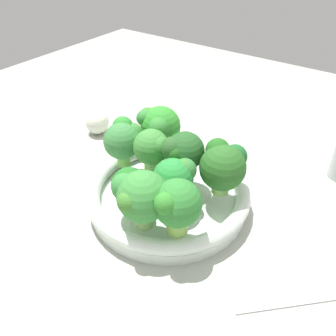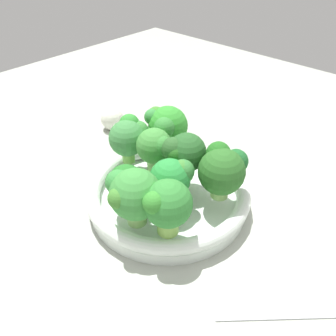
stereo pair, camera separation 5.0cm
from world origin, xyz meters
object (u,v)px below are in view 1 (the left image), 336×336
at_px(broccoli_floret_7, 152,148).
at_px(bowl, 168,195).
at_px(broccoli_floret_3, 124,138).
at_px(broccoli_floret_4, 159,126).
at_px(broccoli_floret_2, 181,153).
at_px(broccoli_floret_8, 128,186).
at_px(broccoli_floret_1, 176,177).
at_px(garlic_bulb, 97,122).
at_px(broccoli_floret_0, 140,197).
at_px(broccoli_floret_5, 176,204).
at_px(broccoli_floret_6, 223,164).

bearing_deg(broccoli_floret_7, bowl, 161.84).
height_order(broccoli_floret_3, broccoli_floret_7, broccoli_floret_3).
distance_m(broccoli_floret_3, broccoli_floret_4, 0.06).
bearing_deg(bowl, broccoli_floret_2, -103.71).
bearing_deg(broccoli_floret_8, broccoli_floret_4, -69.73).
relative_size(broccoli_floret_1, garlic_bulb, 1.37).
relative_size(broccoli_floret_1, broccoli_floret_2, 0.86).
bearing_deg(broccoli_floret_3, broccoli_floret_2, -170.03).
bearing_deg(broccoli_floret_8, broccoli_floret_3, -46.12).
xyz_separation_m(broccoli_floret_1, broccoli_floret_8, (0.04, 0.05, -0.00)).
xyz_separation_m(broccoli_floret_2, broccoli_floret_7, (0.04, 0.01, -0.00)).
height_order(broccoli_floret_0, broccoli_floret_5, broccoli_floret_0).
height_order(bowl, broccoli_floret_2, broccoli_floret_2).
bearing_deg(broccoli_floret_0, broccoli_floret_3, -40.48).
bearing_deg(bowl, broccoli_floret_3, -4.67).
bearing_deg(bowl, broccoli_floret_1, 144.46).
xyz_separation_m(bowl, garlic_bulb, (0.23, -0.09, 0.00)).
xyz_separation_m(broccoli_floret_0, broccoli_floret_2, (0.01, -0.11, -0.00)).
relative_size(broccoli_floret_2, broccoli_floret_3, 1.01).
xyz_separation_m(broccoli_floret_1, broccoli_floret_7, (0.06, -0.03, 0.01)).
height_order(bowl, broccoli_floret_1, broccoli_floret_1).
xyz_separation_m(broccoli_floret_4, broccoli_floret_5, (-0.13, 0.13, -0.00)).
height_order(broccoli_floret_7, garlic_bulb, broccoli_floret_7).
bearing_deg(broccoli_floret_7, broccoli_floret_4, -62.42).
relative_size(broccoli_floret_0, garlic_bulb, 1.71).
bearing_deg(broccoli_floret_2, broccoli_floret_0, 97.13).
bearing_deg(broccoli_floret_1, broccoli_floret_4, -43.01).
bearing_deg(broccoli_floret_4, broccoli_floret_3, 69.66).
xyz_separation_m(bowl, broccoli_floret_1, (-0.02, 0.02, 0.05)).
distance_m(bowl, broccoli_floret_5, 0.11).
bearing_deg(broccoli_floret_7, broccoli_floret_2, -165.12).
distance_m(broccoli_floret_2, broccoli_floret_7, 0.04).
relative_size(bowl, broccoli_floret_8, 4.18).
height_order(broccoli_floret_1, broccoli_floret_5, broccoli_floret_5).
height_order(broccoli_floret_2, broccoli_floret_4, broccoli_floret_4).
bearing_deg(broccoli_floret_0, broccoli_floret_4, -60.63).
bearing_deg(broccoli_floret_2, broccoli_floret_4, -31.12).
bearing_deg(broccoli_floret_5, broccoli_floret_7, -39.64).
distance_m(bowl, garlic_bulb, 0.25).
xyz_separation_m(broccoli_floret_2, broccoli_floret_5, (-0.05, 0.09, -0.00)).
bearing_deg(broccoli_floret_5, broccoli_floret_3, -27.17).
relative_size(broccoli_floret_3, garlic_bulb, 1.59).
xyz_separation_m(broccoli_floret_6, garlic_bulb, (0.30, -0.06, -0.06)).
xyz_separation_m(bowl, broccoli_floret_7, (0.04, -0.01, 0.06)).
bearing_deg(broccoli_floret_3, bowl, 175.33).
height_order(broccoli_floret_2, broccoli_floret_8, broccoli_floret_2).
relative_size(bowl, broccoli_floret_6, 3.24).
relative_size(broccoli_floret_3, broccoli_floret_6, 0.98).
bearing_deg(broccoli_floret_7, broccoli_floret_5, 140.36).
bearing_deg(garlic_bulb, broccoli_floret_2, 164.01).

